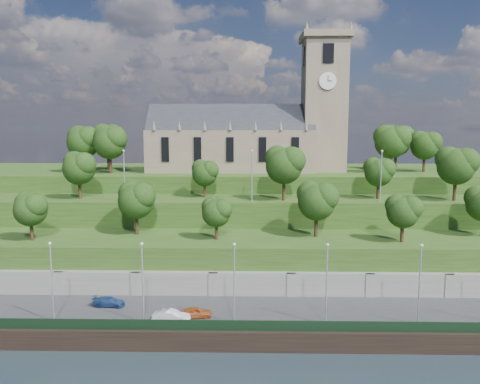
{
  "coord_description": "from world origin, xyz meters",
  "views": [
    {
      "loc": [
        -0.36,
        -46.45,
        23.25
      ],
      "look_at": [
        -1.94,
        30.0,
        12.9
      ],
      "focal_mm": 35.0,
      "sensor_mm": 36.0,
      "label": 1
    }
  ],
  "objects_px": {
    "car_left": "(196,312)",
    "car_middle": "(171,316)",
    "car_right": "(109,302)",
    "church": "(256,133)"
  },
  "relations": [
    {
      "from": "church",
      "to": "car_middle",
      "type": "relative_size",
      "value": 9.39
    },
    {
      "from": "car_left",
      "to": "car_middle",
      "type": "height_order",
      "value": "car_middle"
    },
    {
      "from": "car_left",
      "to": "car_middle",
      "type": "distance_m",
      "value": 2.94
    },
    {
      "from": "car_left",
      "to": "car_middle",
      "type": "bearing_deg",
      "value": 110.66
    },
    {
      "from": "church",
      "to": "car_middle",
      "type": "bearing_deg",
      "value": -102.77
    },
    {
      "from": "church",
      "to": "car_middle",
      "type": "height_order",
      "value": "church"
    },
    {
      "from": "car_middle",
      "to": "car_right",
      "type": "height_order",
      "value": "car_middle"
    },
    {
      "from": "car_left",
      "to": "car_right",
      "type": "distance_m",
      "value": 11.33
    },
    {
      "from": "church",
      "to": "car_right",
      "type": "distance_m",
      "value": 47.12
    },
    {
      "from": "church",
      "to": "car_left",
      "type": "xyz_separation_m",
      "value": [
        -7.19,
        -41.84,
        -19.92
      ]
    }
  ]
}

